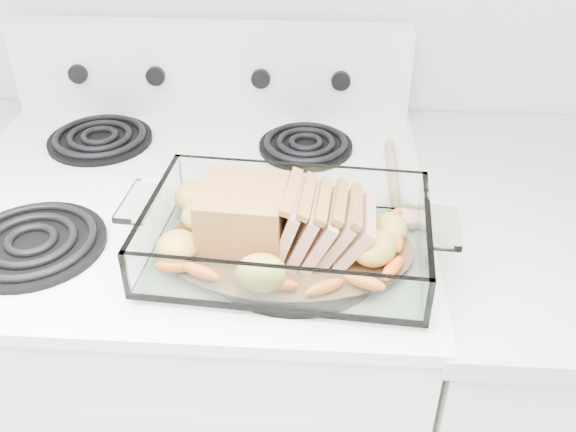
# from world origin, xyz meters

# --- Properties ---
(electric_range) EXTENTS (0.78, 0.70, 1.12)m
(electric_range) POSITION_xyz_m (0.00, 1.66, 0.48)
(electric_range) COLOR white
(electric_range) RESTS_ON ground
(counter_right) EXTENTS (0.58, 0.68, 0.93)m
(counter_right) POSITION_xyz_m (0.67, 1.66, 0.47)
(counter_right) COLOR white
(counter_right) RESTS_ON ground
(baking_dish) EXTENTS (0.38, 0.25, 0.07)m
(baking_dish) POSITION_xyz_m (0.18, 1.49, 0.96)
(baking_dish) COLOR silver
(baking_dish) RESTS_ON electric_range
(pork_roast) EXTENTS (0.24, 0.11, 0.09)m
(pork_roast) POSITION_xyz_m (0.15, 1.49, 1.00)
(pork_roast) COLOR #955F26
(pork_roast) RESTS_ON baking_dish
(roast_vegetables) EXTENTS (0.35, 0.19, 0.04)m
(roast_vegetables) POSITION_xyz_m (0.17, 1.53, 0.97)
(roast_vegetables) COLOR orange
(roast_vegetables) RESTS_ON baking_dish
(wooden_spoon) EXTENTS (0.06, 0.27, 0.02)m
(wooden_spoon) POSITION_xyz_m (0.35, 1.65, 0.95)
(wooden_spoon) COLOR tan
(wooden_spoon) RESTS_ON electric_range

